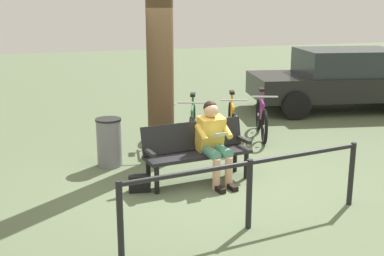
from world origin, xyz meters
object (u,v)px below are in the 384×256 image
handbag (139,183)px  bicycle_purple (232,123)px  litter_bin (109,142)px  bench (196,148)px  bicycle_silver (159,128)px  parked_car (342,78)px  tree_trunk (160,41)px  bicycle_green (192,126)px  bicycle_black (261,119)px  person_reading (213,138)px

handbag → bicycle_purple: (-2.21, -1.99, 0.24)m
litter_bin → bench: bearing=136.5°
bench → handbag: 1.00m
bicycle_silver → parked_car: (-5.02, -1.79, 0.41)m
tree_trunk → parked_car: tree_trunk is taller
bench → bicycle_green: bicycle_green is taller
bicycle_black → bicycle_silver: size_ratio=0.96×
bicycle_black → parked_car: bearing=139.6°
bench → bicycle_black: size_ratio=1.03×
litter_bin → bicycle_purple: (-2.43, -0.73, -0.03)m
bicycle_black → parked_car: 3.43m
bench → bicycle_green: (-0.53, -1.80, -0.15)m
bench → bicycle_purple: size_ratio=1.02×
bicycle_purple → bicycle_black: bearing=118.9°
tree_trunk → person_reading: bearing=113.0°
person_reading → bicycle_green: person_reading is taller
bench → parked_car: parked_car is taller
handbag → bicycle_green: 2.46m
handbag → parked_car: 6.99m
handbag → bicycle_purple: 2.98m
tree_trunk → bicycle_purple: 2.39m
bicycle_green → bicycle_silver: bearing=-72.5°
bicycle_green → bicycle_black: bearing=114.5°
bench → litter_bin: size_ratio=2.10×
litter_bin → bicycle_purple: size_ratio=0.49×
tree_trunk → bicycle_purple: bearing=-153.8°
tree_trunk → parked_car: 5.93m
person_reading → bicycle_green: bearing=-106.1°
bench → tree_trunk: (0.27, -1.01, 1.48)m
bicycle_purple → bicycle_green: (0.79, -0.01, 0.00)m
handbag → bicycle_purple: bearing=-138.1°
bicycle_black → bicycle_silver: 2.08m
handbag → bicycle_purple: size_ratio=0.19×
parked_car → person_reading: bearing=49.3°
bicycle_purple → litter_bin: bearing=-54.5°
person_reading → bench: bearing=-38.9°
bicycle_purple → parked_car: parked_car is taller
handbag → bicycle_black: 3.58m
bicycle_black → bench: bearing=-26.6°
bicycle_black → parked_car: parked_car is taller
person_reading → bicycle_silver: person_reading is taller
bench → bicycle_purple: (-1.31, -1.79, -0.15)m
handbag → bicycle_silver: bicycle_silver is taller
tree_trunk → litter_bin: tree_trunk is taller
handbag → parked_car: parked_car is taller
person_reading → handbag: bearing=-4.3°
handbag → tree_trunk: tree_trunk is taller
person_reading → litter_bin: 1.82m
bench → person_reading: bearing=141.1°
handbag → bicycle_silver: 2.19m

